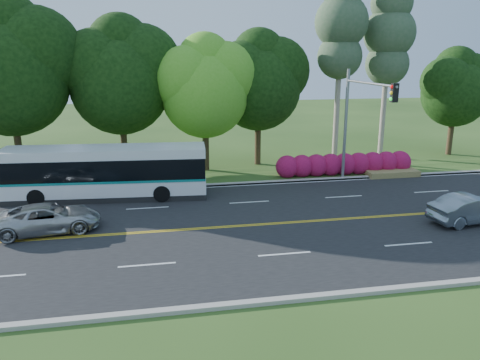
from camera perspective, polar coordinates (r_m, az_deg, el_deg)
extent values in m
plane|color=#284617|center=(22.59, 4.22, -5.35)|extent=(120.00, 120.00, 0.00)
cube|color=black|center=(22.59, 4.22, -5.33)|extent=(60.00, 14.00, 0.02)
cube|color=#A9A399|center=(29.20, 0.65, -0.40)|extent=(60.00, 0.30, 0.15)
cube|color=#A9A399|center=(16.37, 10.80, -13.67)|extent=(60.00, 0.30, 0.15)
cube|color=#284617|center=(30.96, -0.02, 0.46)|extent=(60.00, 4.00, 0.10)
cube|color=gold|center=(22.51, 4.28, -5.37)|extent=(57.00, 0.10, 0.00)
cube|color=gold|center=(22.65, 4.17, -5.23)|extent=(57.00, 0.10, 0.00)
cube|color=silver|center=(18.67, -11.26, -10.10)|extent=(2.20, 0.12, 0.00)
cube|color=silver|center=(19.34, 5.45, -8.95)|extent=(2.20, 0.12, 0.00)
cube|color=silver|center=(21.44, 19.85, -7.35)|extent=(2.20, 0.12, 0.00)
cube|color=silver|center=(25.88, -23.49, -3.87)|extent=(2.20, 0.12, 0.00)
cube|color=silver|center=(25.19, -11.21, -3.37)|extent=(2.20, 0.12, 0.00)
cube|color=silver|center=(25.69, 1.15, -2.71)|extent=(2.20, 0.12, 0.00)
cube|color=silver|center=(27.31, 12.53, -1.99)|extent=(2.20, 0.12, 0.00)
cube|color=silver|center=(29.86, 22.29, -1.31)|extent=(2.20, 0.12, 0.00)
cube|color=silver|center=(28.93, 0.76, -0.65)|extent=(57.00, 0.12, 0.00)
cube|color=silver|center=(16.64, 10.41, -13.35)|extent=(57.00, 0.12, 0.00)
cylinder|color=#312016|center=(33.08, -25.35, 3.37)|extent=(0.44, 0.44, 3.96)
sphere|color=black|center=(32.58, -26.26, 11.13)|extent=(7.20, 7.20, 7.20)
sphere|color=black|center=(32.46, -23.59, 13.97)|extent=(5.76, 5.76, 5.76)
sphere|color=black|center=(32.93, -26.46, 15.87)|extent=(4.68, 4.68, 4.68)
cylinder|color=#312016|center=(33.05, -13.93, 4.07)|extent=(0.44, 0.44, 3.60)
sphere|color=black|center=(32.55, -14.40, 11.18)|extent=(6.60, 6.60, 6.60)
sphere|color=black|center=(32.74, -11.86, 13.67)|extent=(5.28, 5.28, 5.28)
sphere|color=black|center=(32.41, -16.94, 13.04)|extent=(4.95, 4.95, 4.95)
sphere|color=black|center=(32.89, -14.47, 15.54)|extent=(4.29, 4.29, 4.29)
cylinder|color=#312016|center=(32.24, -4.19, 3.88)|extent=(0.44, 0.44, 3.24)
sphere|color=#51A422|center=(31.74, -4.32, 10.35)|extent=(5.80, 5.80, 5.80)
sphere|color=#51A422|center=(32.13, -2.05, 12.52)|extent=(4.64, 4.64, 4.64)
sphere|color=#51A422|center=(31.36, -6.46, 12.10)|extent=(4.35, 4.35, 4.35)
sphere|color=#51A422|center=(32.04, -4.29, 14.29)|extent=(3.77, 3.77, 3.77)
cylinder|color=#312016|center=(34.34, 2.18, 4.75)|extent=(0.44, 0.44, 3.42)
sphere|color=black|center=(33.86, 2.25, 11.11)|extent=(6.00, 6.00, 6.00)
sphere|color=black|center=(34.42, 4.41, 13.14)|extent=(4.80, 4.80, 4.80)
sphere|color=black|center=(33.36, 0.28, 12.86)|extent=(4.50, 4.50, 4.50)
sphere|color=black|center=(34.19, 2.30, 14.92)|extent=(3.90, 3.90, 3.90)
cylinder|color=#A29583|center=(35.73, 11.81, 10.02)|extent=(0.40, 0.40, 9.80)
sphere|color=#345434|center=(35.61, 12.06, 14.51)|extent=(3.23, 3.23, 3.23)
sphere|color=#345434|center=(35.67, 12.27, 18.33)|extent=(3.80, 3.80, 3.80)
cylinder|color=#A29583|center=(37.90, 17.17, 9.41)|extent=(0.40, 0.40, 9.10)
sphere|color=#345434|center=(37.76, 17.48, 13.34)|extent=(3.23, 3.23, 3.23)
sphere|color=#345434|center=(37.78, 17.76, 16.68)|extent=(3.80, 3.80, 3.80)
sphere|color=#345434|center=(37.92, 18.02, 19.81)|extent=(3.04, 3.04, 3.04)
cylinder|color=#312016|center=(41.38, 24.25, 4.96)|extent=(0.44, 0.44, 3.06)
sphere|color=black|center=(41.00, 24.76, 9.56)|extent=(5.20, 5.20, 5.20)
sphere|color=black|center=(41.86, 26.02, 10.94)|extent=(4.16, 4.16, 4.16)
sphere|color=black|center=(40.19, 23.84, 10.88)|extent=(3.90, 3.90, 3.90)
sphere|color=black|center=(41.28, 24.86, 12.30)|extent=(3.38, 3.38, 3.38)
sphere|color=#980C3D|center=(30.72, 5.76, 1.61)|extent=(1.50, 1.50, 1.50)
sphere|color=#980C3D|center=(31.01, 7.54, 1.69)|extent=(1.50, 1.50, 1.50)
sphere|color=#980C3D|center=(31.33, 9.28, 1.76)|extent=(1.50, 1.50, 1.50)
sphere|color=#980C3D|center=(31.68, 10.98, 1.83)|extent=(1.50, 1.50, 1.50)
sphere|color=#980C3D|center=(32.06, 12.64, 1.89)|extent=(1.50, 1.50, 1.50)
sphere|color=#980C3D|center=(32.46, 14.27, 1.95)|extent=(1.50, 1.50, 1.50)
sphere|color=#980C3D|center=(32.89, 15.85, 2.01)|extent=(1.50, 1.50, 1.50)
sphere|color=#980C3D|center=(33.35, 17.39, 2.07)|extent=(1.50, 1.50, 1.50)
sphere|color=#980C3D|center=(33.83, 18.89, 2.12)|extent=(1.50, 1.50, 1.50)
cube|color=olive|center=(32.79, 17.96, 0.82)|extent=(3.50, 1.40, 0.40)
cylinder|color=gray|center=(30.55, 12.73, 6.50)|extent=(0.20, 0.20, 7.00)
cylinder|color=gray|center=(27.55, 15.56, 11.28)|extent=(0.14, 6.00, 0.14)
cube|color=black|center=(25.09, 18.32, 10.06)|extent=(0.32, 0.28, 0.95)
sphere|color=red|center=(24.99, 18.03, 10.76)|extent=(0.18, 0.18, 0.18)
sphere|color=yellow|center=(25.01, 17.97, 10.08)|extent=(0.18, 0.18, 0.18)
sphere|color=#19D833|center=(25.03, 17.92, 9.39)|extent=(0.18, 0.18, 0.18)
cube|color=white|center=(27.30, -15.92, -0.52)|extent=(11.20, 3.20, 0.91)
cube|color=black|center=(27.05, -16.07, 1.58)|extent=(11.15, 3.24, 1.14)
cube|color=white|center=(26.88, -16.20, 3.30)|extent=(11.20, 3.20, 0.51)
cube|color=#0D7773|center=(27.20, -15.98, 0.30)|extent=(11.15, 3.25, 0.13)
cube|color=black|center=(28.51, -27.03, 1.35)|extent=(0.23, 2.16, 1.57)
cube|color=#19E54C|center=(28.33, -27.22, 3.09)|extent=(0.16, 1.41, 0.20)
cube|color=black|center=(27.47, -15.83, -1.76)|extent=(11.19, 3.11, 0.32)
cylinder|color=black|center=(27.20, -23.60, -1.98)|extent=(0.94, 0.33, 0.92)
cylinder|color=black|center=(29.22, -22.37, -0.72)|extent=(0.94, 0.33, 0.92)
cylinder|color=black|center=(25.97, -9.51, -1.66)|extent=(0.94, 0.33, 0.92)
cylinder|color=black|center=(28.09, -9.28, -0.37)|extent=(0.94, 0.33, 0.92)
imported|color=slate|center=(25.04, 26.43, -3.17)|extent=(4.34, 1.95, 1.38)
imported|color=#B0B2B4|center=(23.06, -22.36, -4.33)|extent=(4.87, 2.81, 1.28)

